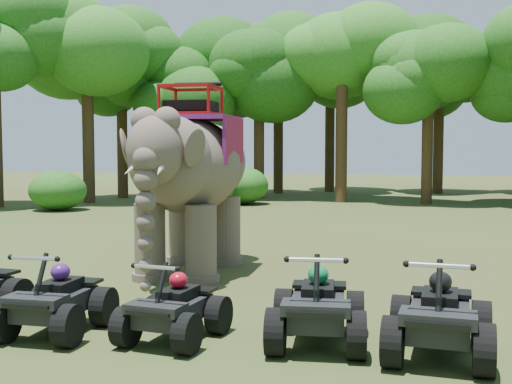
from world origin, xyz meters
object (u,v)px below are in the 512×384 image
at_px(elephant, 190,177).
at_px(atv_1, 56,291).
at_px(atv_3, 318,297).
at_px(atv_2, 174,299).
at_px(atv_4, 440,306).

xyz_separation_m(elephant, atv_1, (-0.50, -4.91, -1.46)).
height_order(atv_1, atv_3, atv_3).
xyz_separation_m(atv_1, atv_3, (3.81, 0.30, 0.04)).
bearing_deg(atv_1, elephant, 85.03).
xyz_separation_m(atv_1, atv_2, (1.80, 0.06, -0.04)).
height_order(atv_1, atv_4, atv_4).
relative_size(elephant, atv_3, 2.78).
relative_size(elephant, atv_4, 2.72).
bearing_deg(elephant, atv_2, -75.07).
bearing_deg(atv_2, elephant, 114.00).
height_order(atv_2, atv_4, atv_4).
relative_size(atv_1, atv_2, 1.07).
height_order(elephant, atv_2, elephant).
height_order(atv_1, atv_2, atv_1).
xyz_separation_m(atv_2, atv_3, (2.01, 0.24, 0.08)).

